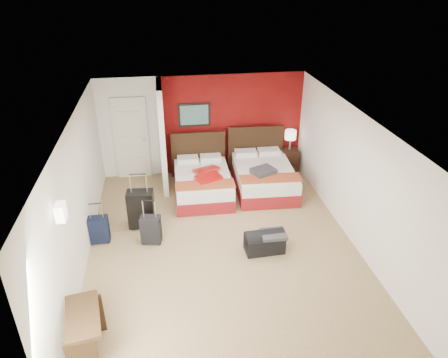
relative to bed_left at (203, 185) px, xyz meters
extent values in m
plane|color=tan|center=(0.15, -1.98, -0.27)|extent=(6.50, 6.50, 0.00)
cube|color=white|center=(0.15, 1.27, 0.98)|extent=(5.00, 0.04, 2.50)
cube|color=white|center=(-2.35, -1.98, 0.98)|extent=(0.04, 6.50, 2.50)
cube|color=black|center=(-0.05, 1.21, 1.28)|extent=(0.78, 0.03, 0.58)
cube|color=white|center=(-2.23, -3.48, 1.63)|extent=(0.12, 0.20, 0.24)
cube|color=maroon|center=(0.90, 1.25, 0.98)|extent=(3.50, 0.04, 2.50)
cube|color=silver|center=(-0.85, 0.63, 0.98)|extent=(0.12, 1.20, 2.50)
cube|color=silver|center=(-1.60, 1.22, 0.75)|extent=(0.82, 0.06, 2.05)
cube|color=white|center=(0.00, 0.00, 0.00)|extent=(1.30, 1.83, 0.54)
cube|color=silver|center=(1.46, 0.06, 0.01)|extent=(1.43, 1.97, 0.57)
cube|color=#A90F0E|center=(0.10, -0.10, 0.32)|extent=(0.78, 0.89, 0.09)
cube|color=#3E3E44|center=(1.36, -0.24, 0.36)|extent=(0.62, 0.57, 0.12)
cube|color=black|center=(2.34, 0.96, 0.02)|extent=(0.44, 0.44, 0.59)
cylinder|color=white|center=(2.34, 0.96, 0.57)|extent=(0.32, 0.32, 0.50)
cube|color=black|center=(-1.37, -1.11, 0.12)|extent=(0.55, 0.37, 0.78)
cube|color=black|center=(-1.18, -1.70, 0.00)|extent=(0.41, 0.30, 0.55)
cube|color=black|center=(-2.17, -1.53, -0.01)|extent=(0.38, 0.23, 0.52)
cube|color=black|center=(0.90, -2.29, -0.09)|extent=(0.74, 0.42, 0.36)
cube|color=#3A3A3F|center=(1.05, -2.34, 0.12)|extent=(0.46, 0.39, 0.06)
cube|color=black|center=(-2.04, -4.17, 0.09)|extent=(0.58, 0.93, 0.72)
camera|label=1|loc=(-0.81, -8.39, 4.55)|focal=33.25mm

